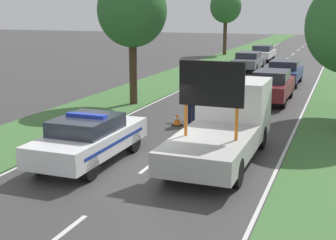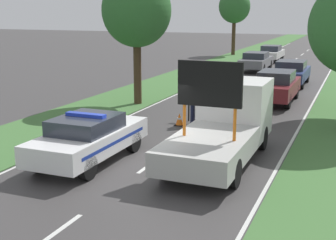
{
  "view_description": "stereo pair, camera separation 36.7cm",
  "coord_description": "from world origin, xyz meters",
  "px_view_note": "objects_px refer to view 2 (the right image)",
  "views": [
    {
      "loc": [
        5.19,
        -11.99,
        4.51
      ],
      "look_at": [
        0.06,
        1.55,
        1.1
      ],
      "focal_mm": 50.0,
      "sensor_mm": 36.0,
      "label": 1
    },
    {
      "loc": [
        5.53,
        -11.86,
        4.51
      ],
      "look_at": [
        0.06,
        1.55,
        1.1
      ],
      "focal_mm": 50.0,
      "sensor_mm": 36.0,
      "label": 2
    }
  ],
  "objects_px": {
    "work_truck": "(226,123)",
    "traffic_cone_near_truck": "(244,117)",
    "police_car": "(89,137)",
    "traffic_cone_near_police": "(225,111)",
    "police_officer": "(194,100)",
    "roadside_tree_mid_right": "(234,7)",
    "roadside_tree_mid_left": "(137,11)",
    "traffic_cone_centre_front": "(179,119)",
    "queued_car_hatch_blue": "(291,72)",
    "queued_car_suv_grey": "(256,61)",
    "queued_car_wagon_maroon": "(277,86)",
    "road_barrier": "(215,103)",
    "pedestrian_civilian": "(214,105)",
    "queued_car_van_white": "(271,53)"
  },
  "relations": [
    {
      "from": "traffic_cone_near_police",
      "to": "traffic_cone_near_truck",
      "type": "relative_size",
      "value": 1.11
    },
    {
      "from": "queued_car_hatch_blue",
      "to": "roadside_tree_mid_left",
      "type": "xyz_separation_m",
      "value": [
        -6.12,
        -9.01,
        3.67
      ]
    },
    {
      "from": "traffic_cone_near_police",
      "to": "queued_car_hatch_blue",
      "type": "xyz_separation_m",
      "value": [
        1.35,
        10.26,
        0.52
      ]
    },
    {
      "from": "traffic_cone_near_police",
      "to": "roadside_tree_mid_left",
      "type": "distance_m",
      "value": 6.47
    },
    {
      "from": "queued_car_hatch_blue",
      "to": "queued_car_suv_grey",
      "type": "distance_m",
      "value": 6.93
    },
    {
      "from": "queued_car_wagon_maroon",
      "to": "roadside_tree_mid_left",
      "type": "relative_size",
      "value": 0.75
    },
    {
      "from": "traffic_cone_near_truck",
      "to": "queued_car_wagon_maroon",
      "type": "xyz_separation_m",
      "value": [
        0.47,
        4.97,
        0.58
      ]
    },
    {
      "from": "police_car",
      "to": "traffic_cone_near_truck",
      "type": "height_order",
      "value": "police_car"
    },
    {
      "from": "police_officer",
      "to": "pedestrian_civilian",
      "type": "relative_size",
      "value": 1.01
    },
    {
      "from": "pedestrian_civilian",
      "to": "queued_car_van_white",
      "type": "relative_size",
      "value": 0.36
    },
    {
      "from": "queued_car_suv_grey",
      "to": "roadside_tree_mid_left",
      "type": "xyz_separation_m",
      "value": [
        -2.7,
        -15.04,
        3.71
      ]
    },
    {
      "from": "queued_car_van_white",
      "to": "police_car",
      "type": "bearing_deg",
      "value": 90.08
    },
    {
      "from": "traffic_cone_centre_front",
      "to": "traffic_cone_near_truck",
      "type": "relative_size",
      "value": 0.99
    },
    {
      "from": "police_officer",
      "to": "queued_car_wagon_maroon",
      "type": "relative_size",
      "value": 0.36
    },
    {
      "from": "work_truck",
      "to": "roadside_tree_mid_left",
      "type": "xyz_separation_m",
      "value": [
        -6.23,
        6.58,
        3.37
      ]
    },
    {
      "from": "police_car",
      "to": "queued_car_suv_grey",
      "type": "relative_size",
      "value": 0.99
    },
    {
      "from": "pedestrian_civilian",
      "to": "queued_car_wagon_maroon",
      "type": "distance_m",
      "value": 6.55
    },
    {
      "from": "queued_car_hatch_blue",
      "to": "roadside_tree_mid_right",
      "type": "xyz_separation_m",
      "value": [
        -8.29,
        17.97,
        4.03
      ]
    },
    {
      "from": "pedestrian_civilian",
      "to": "traffic_cone_near_police",
      "type": "relative_size",
      "value": 2.98
    },
    {
      "from": "traffic_cone_near_truck",
      "to": "work_truck",
      "type": "bearing_deg",
      "value": -84.09
    },
    {
      "from": "traffic_cone_near_police",
      "to": "queued_car_wagon_maroon",
      "type": "relative_size",
      "value": 0.12
    },
    {
      "from": "police_officer",
      "to": "traffic_cone_centre_front",
      "type": "height_order",
      "value": "police_officer"
    },
    {
      "from": "queued_car_wagon_maroon",
      "to": "traffic_cone_near_truck",
      "type": "bearing_deg",
      "value": 84.54
    },
    {
      "from": "work_truck",
      "to": "road_barrier",
      "type": "distance_m",
      "value": 4.42
    },
    {
      "from": "work_truck",
      "to": "roadside_tree_mid_left",
      "type": "relative_size",
      "value": 0.95
    },
    {
      "from": "police_officer",
      "to": "roadside_tree_mid_left",
      "type": "xyz_separation_m",
      "value": [
        -3.93,
        2.9,
        3.47
      ]
    },
    {
      "from": "work_truck",
      "to": "roadside_tree_mid_right",
      "type": "distance_m",
      "value": 34.8
    },
    {
      "from": "traffic_cone_near_police",
      "to": "traffic_cone_centre_front",
      "type": "height_order",
      "value": "traffic_cone_near_police"
    },
    {
      "from": "traffic_cone_centre_front",
      "to": "queued_car_wagon_maroon",
      "type": "bearing_deg",
      "value": 66.49
    },
    {
      "from": "road_barrier",
      "to": "roadside_tree_mid_left",
      "type": "relative_size",
      "value": 0.45
    },
    {
      "from": "road_barrier",
      "to": "queued_car_suv_grey",
      "type": "height_order",
      "value": "queued_car_suv_grey"
    },
    {
      "from": "road_barrier",
      "to": "police_officer",
      "type": "xyz_separation_m",
      "value": [
        -0.74,
        -0.44,
        0.15
      ]
    },
    {
      "from": "police_car",
      "to": "traffic_cone_near_police",
      "type": "height_order",
      "value": "police_car"
    },
    {
      "from": "roadside_tree_mid_left",
      "to": "queued_car_suv_grey",
      "type": "bearing_deg",
      "value": 79.83
    },
    {
      "from": "police_car",
      "to": "road_barrier",
      "type": "xyz_separation_m",
      "value": [
        2.12,
        6.2,
        0.1
      ]
    },
    {
      "from": "queued_car_van_white",
      "to": "queued_car_suv_grey",
      "type": "bearing_deg",
      "value": 91.49
    },
    {
      "from": "police_officer",
      "to": "queued_car_suv_grey",
      "type": "height_order",
      "value": "police_officer"
    },
    {
      "from": "police_car",
      "to": "queued_car_hatch_blue",
      "type": "bearing_deg",
      "value": 83.13
    },
    {
      "from": "queued_car_van_white",
      "to": "roadside_tree_mid_left",
      "type": "xyz_separation_m",
      "value": [
        -2.5,
        -22.53,
        3.72
      ]
    },
    {
      "from": "pedestrian_civilian",
      "to": "traffic_cone_near_truck",
      "type": "height_order",
      "value": "pedestrian_civilian"
    },
    {
      "from": "work_truck",
      "to": "traffic_cone_near_truck",
      "type": "height_order",
      "value": "work_truck"
    },
    {
      "from": "police_officer",
      "to": "queued_car_van_white",
      "type": "bearing_deg",
      "value": -65.73
    },
    {
      "from": "traffic_cone_near_police",
      "to": "queued_car_wagon_maroon",
      "type": "height_order",
      "value": "queued_car_wagon_maroon"
    },
    {
      "from": "police_car",
      "to": "queued_car_suv_grey",
      "type": "bearing_deg",
      "value": 94.19
    },
    {
      "from": "roadside_tree_mid_left",
      "to": "road_barrier",
      "type": "bearing_deg",
      "value": -27.75
    },
    {
      "from": "queued_car_suv_grey",
      "to": "roadside_tree_mid_left",
      "type": "bearing_deg",
      "value": 79.83
    },
    {
      "from": "work_truck",
      "to": "road_barrier",
      "type": "height_order",
      "value": "work_truck"
    },
    {
      "from": "queued_car_wagon_maroon",
      "to": "roadside_tree_mid_right",
      "type": "height_order",
      "value": "roadside_tree_mid_right"
    },
    {
      "from": "traffic_cone_near_police",
      "to": "roadside_tree_mid_left",
      "type": "bearing_deg",
      "value": 165.32
    },
    {
      "from": "police_officer",
      "to": "roadside_tree_mid_right",
      "type": "xyz_separation_m",
      "value": [
        -6.1,
        29.89,
        3.83
      ]
    }
  ]
}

